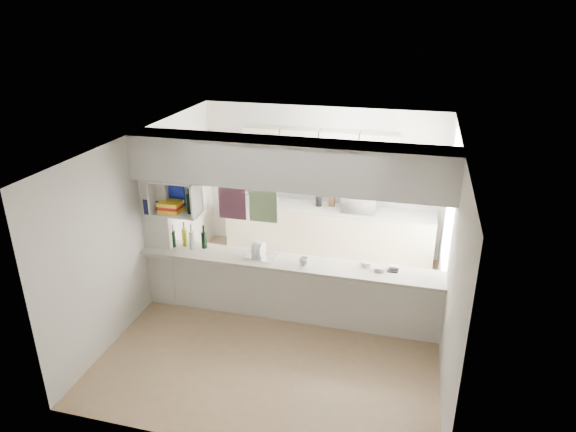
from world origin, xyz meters
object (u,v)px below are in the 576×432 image
(bowl, at_px, (360,191))
(wine_bottles, at_px, (188,239))
(microwave, at_px, (359,202))
(dish_rack, at_px, (261,251))

(bowl, relative_size, wine_bottles, 0.46)
(wine_bottles, bearing_deg, microwave, 42.97)
(bowl, xyz_separation_m, wine_bottles, (-2.19, -2.06, -0.21))
(bowl, xyz_separation_m, dish_rack, (-1.10, -2.08, -0.26))
(microwave, xyz_separation_m, dish_rack, (-1.09, -2.06, -0.07))
(microwave, relative_size, wine_bottles, 1.10)
(microwave, distance_m, bowl, 0.19)
(microwave, height_order, bowl, bowl)
(dish_rack, height_order, wine_bottles, wine_bottles)
(microwave, xyz_separation_m, wine_bottles, (-2.19, -2.04, -0.02))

